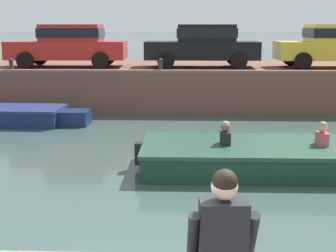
# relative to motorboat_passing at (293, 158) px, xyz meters

# --- Properties ---
(ground_plane) EXTENTS (400.00, 400.00, 0.00)m
(ground_plane) POSITION_rel_motorboat_passing_xyz_m (-2.88, 0.25, -0.28)
(ground_plane) COLOR #384C47
(far_quay_wall) EXTENTS (60.00, 6.00, 1.41)m
(far_quay_wall) POSITION_rel_motorboat_passing_xyz_m (-2.88, 8.93, 0.43)
(far_quay_wall) COLOR brown
(far_quay_wall) RESTS_ON ground
(far_wall_coping) EXTENTS (60.00, 0.24, 0.08)m
(far_wall_coping) POSITION_rel_motorboat_passing_xyz_m (-2.88, 6.05, 1.17)
(far_wall_coping) COLOR brown
(far_wall_coping) RESTS_ON far_quay_wall
(motorboat_passing) EXTENTS (6.84, 2.01, 1.03)m
(motorboat_passing) POSITION_rel_motorboat_passing_xyz_m (0.00, 0.00, 0.00)
(motorboat_passing) COLOR #193828
(motorboat_passing) RESTS_ON ground
(car_left_inner_red) EXTENTS (4.29, 2.09, 1.54)m
(car_left_inner_red) POSITION_rel_motorboat_passing_xyz_m (-6.43, 8.00, 1.98)
(car_left_inner_red) COLOR #B2231E
(car_left_inner_red) RESTS_ON far_quay_wall
(car_centre_black) EXTENTS (4.10, 1.90, 1.54)m
(car_centre_black) POSITION_rel_motorboat_passing_xyz_m (-1.53, 8.00, 1.97)
(car_centre_black) COLOR black
(car_centre_black) RESTS_ON far_quay_wall
(car_right_inner_yellow) EXTENTS (3.85, 1.96, 1.54)m
(car_right_inner_yellow) POSITION_rel_motorboat_passing_xyz_m (3.10, 8.00, 1.97)
(car_right_inner_yellow) COLOR yellow
(car_right_inner_yellow) RESTS_ON far_quay_wall
(mooring_bollard_west) EXTENTS (0.15, 0.15, 0.45)m
(mooring_bollard_west) POSITION_rel_motorboat_passing_xyz_m (-7.97, 6.18, 1.37)
(mooring_bollard_west) COLOR #2D2B28
(mooring_bollard_west) RESTS_ON far_quay_wall
(mooring_bollard_mid) EXTENTS (0.15, 0.15, 0.45)m
(mooring_bollard_mid) POSITION_rel_motorboat_passing_xyz_m (-3.00, 6.18, 1.37)
(mooring_bollard_mid) COLOR #2D2B28
(mooring_bollard_mid) RESTS_ON far_quay_wall
(person_seated_right) EXTENTS (0.55, 0.54, 0.97)m
(person_seated_right) POSITION_rel_motorboat_passing_xyz_m (-1.93, -5.94, 1.02)
(person_seated_right) COLOR #282833
(person_seated_right) RESTS_ON near_quay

